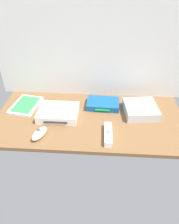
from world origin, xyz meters
TOP-DOWN VIEW (x-y plane):
  - ground_plane at (0.00, 0.00)cm, footprint 100.00×48.00cm
  - back_wall at (0.00, 24.60)cm, footprint 110.00×1.20cm
  - game_console at (-16.73, 0.77)cm, footprint 21.07×16.58cm
  - mini_computer at (27.29, 6.10)cm, footprint 18.75×18.75cm
  - game_case at (-37.01, 8.45)cm, footprint 16.45×20.92cm
  - network_router at (6.89, 11.38)cm, footprint 18.45×12.90cm
  - remote_wand at (9.74, -13.73)cm, footprint 3.75×14.84cm
  - remote_nunchuk at (-22.64, -15.93)cm, footprint 8.09×10.93cm
  - remote_classic_pad at (-17.71, 0.13)cm, footprint 14.88×8.90cm

SIDE VIEW (x-z plane):
  - ground_plane at x=0.00cm, z-range -2.00..0.00cm
  - game_case at x=-37.01cm, z-range -0.02..1.54cm
  - remote_wand at x=9.74cm, z-range -0.19..3.21cm
  - network_router at x=6.89cm, z-range 0.00..3.40cm
  - remote_nunchuk at x=-22.64cm, z-range -0.51..4.59cm
  - game_console at x=-16.73cm, z-range 0.00..4.40cm
  - mini_computer at x=27.29cm, z-range -0.01..5.29cm
  - remote_classic_pad at x=-17.71cm, z-range 4.21..6.61cm
  - back_wall at x=0.00cm, z-range 0.00..64.00cm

